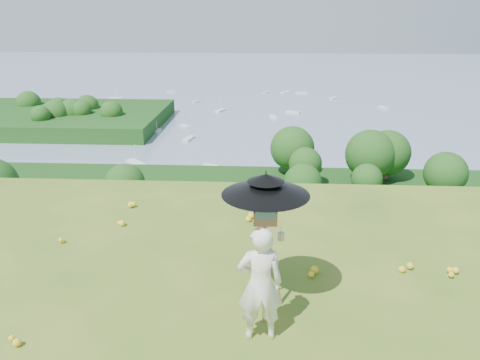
# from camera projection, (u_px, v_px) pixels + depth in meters

# --- Properties ---
(forest_slope) EXTENTS (140.00, 56.00, 22.00)m
(forest_slope) POSITION_uv_depth(u_px,v_px,m) (247.00, 352.00, 48.23)
(forest_slope) COLOR black
(forest_slope) RESTS_ON bay_water
(shoreline_tier) EXTENTS (170.00, 28.00, 8.00)m
(shoreline_tier) POSITION_uv_depth(u_px,v_px,m) (255.00, 237.00, 88.17)
(shoreline_tier) COLOR #655D51
(shoreline_tier) RESTS_ON bay_water
(bay_water) EXTENTS (700.00, 700.00, 0.00)m
(bay_water) POSITION_uv_depth(u_px,v_px,m) (263.00, 89.00, 242.40)
(bay_water) COLOR slate
(bay_water) RESTS_ON ground
(peninsula) EXTENTS (90.00, 60.00, 12.00)m
(peninsula) POSITION_uv_depth(u_px,v_px,m) (49.00, 111.00, 164.75)
(peninsula) COLOR black
(peninsula) RESTS_ON bay_water
(slope_trees) EXTENTS (110.00, 50.00, 6.00)m
(slope_trees) POSITION_uv_depth(u_px,v_px,m) (248.00, 230.00, 43.46)
(slope_trees) COLOR #1E4E17
(slope_trees) RESTS_ON forest_slope
(harbor_town) EXTENTS (110.00, 22.00, 5.00)m
(harbor_town) POSITION_uv_depth(u_px,v_px,m) (256.00, 205.00, 85.95)
(harbor_town) COLOR silver
(harbor_town) RESTS_ON shoreline_tier
(moored_boats) EXTENTS (140.00, 140.00, 0.70)m
(moored_boats) POSITION_uv_depth(u_px,v_px,m) (227.00, 122.00, 168.75)
(moored_boats) COLOR silver
(moored_boats) RESTS_ON bay_water
(painter) EXTENTS (0.64, 0.45, 1.64)m
(painter) POSITION_uv_depth(u_px,v_px,m) (260.00, 284.00, 6.05)
(painter) COLOR white
(painter) RESTS_ON ground
(field_easel) EXTENTS (0.67, 0.67, 1.71)m
(field_easel) POSITION_uv_depth(u_px,v_px,m) (265.00, 258.00, 6.61)
(field_easel) COLOR #97603F
(field_easel) RESTS_ON ground
(sun_umbrella) EXTENTS (1.35, 1.35, 0.75)m
(sun_umbrella) POSITION_uv_depth(u_px,v_px,m) (266.00, 197.00, 6.32)
(sun_umbrella) COLOR black
(sun_umbrella) RESTS_ON field_easel
(painter_cap) EXTENTS (0.22, 0.25, 0.10)m
(painter_cap) POSITION_uv_depth(u_px,v_px,m) (261.00, 230.00, 5.79)
(painter_cap) COLOR #C16A6D
(painter_cap) RESTS_ON painter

